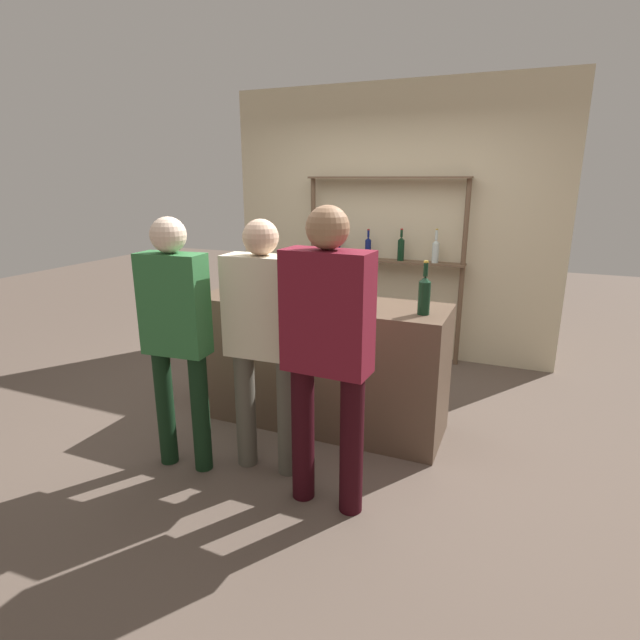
% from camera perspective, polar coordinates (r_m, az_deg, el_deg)
% --- Properties ---
extents(ground_plane, '(16.00, 16.00, 0.00)m').
position_cam_1_polar(ground_plane, '(4.07, 0.00, -11.45)').
color(ground_plane, brown).
extents(bar_counter, '(1.90, 0.61, 0.99)m').
position_cam_1_polar(bar_counter, '(3.86, 0.00, -4.93)').
color(bar_counter, brown).
rests_on(bar_counter, ground_plane).
extents(back_wall, '(3.50, 0.12, 2.80)m').
position_cam_1_polar(back_wall, '(5.44, 7.97, 10.81)').
color(back_wall, beige).
rests_on(back_wall, ground_plane).
extents(back_shelf, '(1.66, 0.18, 1.89)m').
position_cam_1_polar(back_shelf, '(5.29, 7.30, 8.73)').
color(back_shelf, brown).
rests_on(back_shelf, ground_plane).
extents(counter_bottle_0, '(0.08, 0.08, 0.32)m').
position_cam_1_polar(counter_bottle_0, '(3.83, -5.06, 4.38)').
color(counter_bottle_0, black).
rests_on(counter_bottle_0, bar_counter).
extents(counter_bottle_1, '(0.08, 0.08, 0.38)m').
position_cam_1_polar(counter_bottle_1, '(3.79, 0.88, 4.69)').
color(counter_bottle_1, silver).
rests_on(counter_bottle_1, bar_counter).
extents(counter_bottle_2, '(0.09, 0.09, 0.33)m').
position_cam_1_polar(counter_bottle_2, '(3.57, -0.01, 3.72)').
color(counter_bottle_2, brown).
rests_on(counter_bottle_2, bar_counter).
extents(counter_bottle_3, '(0.08, 0.08, 0.36)m').
position_cam_1_polar(counter_bottle_3, '(3.39, 11.83, 2.92)').
color(counter_bottle_3, black).
rests_on(counter_bottle_3, bar_counter).
extents(counter_bottle_4, '(0.09, 0.09, 0.34)m').
position_cam_1_polar(counter_bottle_4, '(3.39, 4.26, 3.14)').
color(counter_bottle_4, '#0F1956').
rests_on(counter_bottle_4, bar_counter).
extents(ice_bucket, '(0.21, 0.21, 0.20)m').
position_cam_1_polar(ice_bucket, '(4.02, -6.67, 4.60)').
color(ice_bucket, '#846647').
rests_on(ice_bucket, bar_counter).
extents(cork_jar, '(0.11, 0.11, 0.15)m').
position_cam_1_polar(cork_jar, '(3.94, -4.45, 4.08)').
color(cork_jar, silver).
rests_on(cork_jar, bar_counter).
extents(customer_right, '(0.49, 0.23, 1.74)m').
position_cam_1_polar(customer_right, '(2.71, 0.82, -2.41)').
color(customer_right, black).
rests_on(customer_right, ground_plane).
extents(customer_left, '(0.43, 0.22, 1.65)m').
position_cam_1_polar(customer_left, '(3.24, -16.16, -0.68)').
color(customer_left, black).
rests_on(customer_left, ground_plane).
extents(customer_center, '(0.48, 0.23, 1.64)m').
position_cam_1_polar(customer_center, '(3.11, -6.46, -1.27)').
color(customer_center, '#575347').
rests_on(customer_center, ground_plane).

